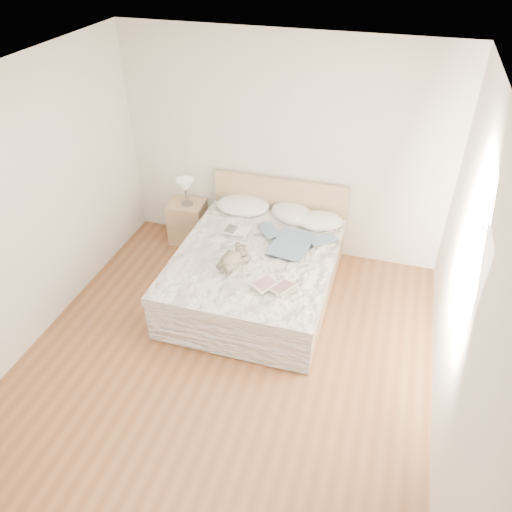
# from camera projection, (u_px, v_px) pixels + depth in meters

# --- Properties ---
(floor) EXTENTS (4.00, 4.50, 0.00)m
(floor) POSITION_uv_depth(u_px,v_px,m) (223.00, 365.00, 4.97)
(floor) COLOR brown
(floor) RESTS_ON ground
(ceiling) EXTENTS (4.00, 4.50, 0.00)m
(ceiling) POSITION_uv_depth(u_px,v_px,m) (208.00, 94.00, 3.40)
(ceiling) COLOR silver
(ceiling) RESTS_ON ground
(wall_back) EXTENTS (4.00, 0.02, 2.70)m
(wall_back) POSITION_uv_depth(u_px,v_px,m) (283.00, 150.00, 5.94)
(wall_back) COLOR silver
(wall_back) RESTS_ON ground
(wall_front) EXTENTS (4.00, 0.02, 2.70)m
(wall_front) POSITION_uv_depth(u_px,v_px,m) (57.00, 510.00, 2.44)
(wall_front) COLOR silver
(wall_front) RESTS_ON ground
(wall_left) EXTENTS (0.02, 4.50, 2.70)m
(wall_left) POSITION_uv_depth(u_px,v_px,m) (16.00, 219.00, 4.66)
(wall_left) COLOR silver
(wall_left) RESTS_ON ground
(wall_right) EXTENTS (0.02, 4.50, 2.70)m
(wall_right) POSITION_uv_depth(u_px,v_px,m) (468.00, 299.00, 3.72)
(wall_right) COLOR silver
(wall_right) RESTS_ON ground
(window) EXTENTS (0.02, 1.30, 1.10)m
(window) POSITION_uv_depth(u_px,v_px,m) (468.00, 265.00, 3.90)
(window) COLOR white
(window) RESTS_ON wall_right
(bed) EXTENTS (1.72, 2.14, 1.00)m
(bed) POSITION_uv_depth(u_px,v_px,m) (257.00, 271.00, 5.72)
(bed) COLOR tan
(bed) RESTS_ON floor
(nightstand) EXTENTS (0.48, 0.44, 0.56)m
(nightstand) POSITION_uv_depth(u_px,v_px,m) (188.00, 222.00, 6.65)
(nightstand) COLOR tan
(nightstand) RESTS_ON floor
(table_lamp) EXTENTS (0.23, 0.23, 0.36)m
(table_lamp) POSITION_uv_depth(u_px,v_px,m) (185.00, 187.00, 6.31)
(table_lamp) COLOR #4E4A44
(table_lamp) RESTS_ON nightstand
(pillow_left) EXTENTS (0.71, 0.53, 0.20)m
(pillow_left) POSITION_uv_depth(u_px,v_px,m) (243.00, 205.00, 6.28)
(pillow_left) COLOR white
(pillow_left) RESTS_ON bed
(pillow_middle) EXTENTS (0.72, 0.64, 0.18)m
(pillow_middle) POSITION_uv_depth(u_px,v_px,m) (293.00, 214.00, 6.12)
(pillow_middle) COLOR white
(pillow_middle) RESTS_ON bed
(pillow_right) EXTENTS (0.66, 0.53, 0.17)m
(pillow_right) POSITION_uv_depth(u_px,v_px,m) (319.00, 221.00, 5.98)
(pillow_right) COLOR white
(pillow_right) RESTS_ON bed
(blouse) EXTENTS (0.72, 0.76, 0.03)m
(blouse) POSITION_uv_depth(u_px,v_px,m) (292.00, 244.00, 5.60)
(blouse) COLOR #3C5774
(blouse) RESTS_ON bed
(photo_book) EXTENTS (0.31, 0.22, 0.02)m
(photo_book) POSITION_uv_depth(u_px,v_px,m) (237.00, 231.00, 5.81)
(photo_book) COLOR white
(photo_book) RESTS_ON bed
(childrens_book) EXTENTS (0.46, 0.41, 0.02)m
(childrens_book) POSITION_uv_depth(u_px,v_px,m) (274.00, 286.00, 4.99)
(childrens_book) COLOR #EEE5C2
(childrens_book) RESTS_ON bed
(teddy_bear) EXTENTS (0.34, 0.41, 0.19)m
(teddy_bear) POSITION_uv_depth(u_px,v_px,m) (231.00, 264.00, 5.25)
(teddy_bear) COLOR #6B6052
(teddy_bear) RESTS_ON bed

